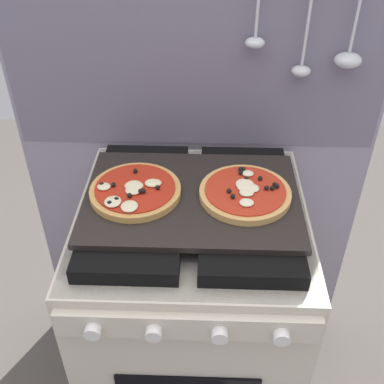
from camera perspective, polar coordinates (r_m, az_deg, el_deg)
The scene contains 5 objects.
kitchen_backsplash at distance 1.54m, azimuth 0.52°, elevation 3.49°, with size 1.10×0.09×1.55m.
stove at distance 1.53m, azimuth -0.00°, elevation -14.33°, with size 0.60×0.64×0.90m.
baking_tray at distance 1.20m, azimuth -0.00°, elevation -0.68°, with size 0.54×0.38×0.02m, color black.
pizza_left at distance 1.20m, azimuth -6.89°, elevation 0.09°, with size 0.23×0.23×0.03m.
pizza_right at distance 1.19m, azimuth 6.41°, elevation 0.00°, with size 0.23×0.23×0.03m.
Camera 1 is at (0.03, -0.94, 1.65)m, focal length 44.52 mm.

